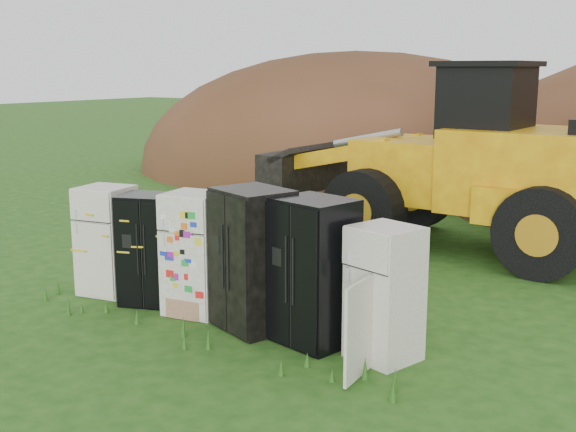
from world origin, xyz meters
name	(u,v)px	position (x,y,z in m)	size (l,w,h in m)	color
ground	(230,320)	(0.00, 0.00, 0.00)	(120.00, 120.00, 0.00)	#1D4B14
fridge_leftmost	(107,240)	(-2.46, -0.03, 0.87)	(0.77, 0.74, 1.74)	white
fridge_black_side	(152,249)	(-1.51, -0.01, 0.85)	(0.89, 0.70, 1.70)	black
fridge_sticker	(196,253)	(-0.64, 0.02, 0.90)	(0.81, 0.74, 1.81)	white
fridge_dark_mid	(253,259)	(0.45, -0.04, 0.99)	(1.01, 0.82, 1.97)	black
fridge_black_right	(314,272)	(1.43, -0.03, 0.97)	(0.97, 0.81, 1.93)	black
fridge_open_door	(385,293)	(2.45, -0.02, 0.85)	(0.77, 0.71, 1.69)	white
wheel_loader	(439,155)	(0.69, 5.99, 1.85)	(7.66, 3.11, 3.71)	#ECB50F
dirt_mound_left	(354,173)	(-5.72, 14.30, 0.00)	(16.61, 12.46, 8.32)	#452916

